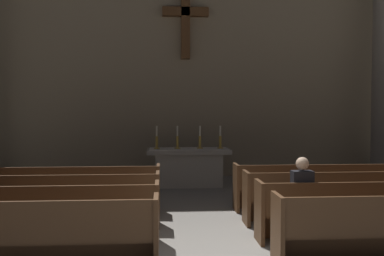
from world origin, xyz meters
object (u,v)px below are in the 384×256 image
(lone_worshipper, at_px, (300,197))
(candlestick_inner_right, at_px, (200,141))
(candlestick_inner_left, at_px, (177,141))
(pew_left_row_2, at_px, (25,216))
(pew_left_row_3, at_px, (44,201))
(candlestick_outer_right, at_px, (220,141))
(pew_right_row_3, at_px, (353,196))
(pew_right_row_4, at_px, (331,186))
(pew_left_row_4, at_px, (59,190))
(altar, at_px, (189,166))
(candlestick_outer_left, at_px, (157,142))
(pew_right_row_2, at_px, (383,210))

(lone_worshipper, bearing_deg, candlestick_inner_right, 102.91)
(lone_worshipper, bearing_deg, candlestick_inner_left, 109.32)
(pew_left_row_2, height_order, pew_left_row_3, same)
(pew_left_row_2, distance_m, candlestick_outer_right, 6.18)
(pew_left_row_3, height_order, pew_right_row_3, same)
(pew_left_row_3, bearing_deg, pew_left_row_2, -90.00)
(pew_left_row_2, height_order, pew_right_row_4, same)
(pew_left_row_2, bearing_deg, pew_right_row_3, 10.76)
(pew_left_row_4, distance_m, pew_right_row_3, 5.57)
(pew_left_row_4, xyz_separation_m, candlestick_inner_left, (2.44, 2.90, 0.72))
(altar, bearing_deg, lone_worshipper, -73.83)
(candlestick_inner_right, bearing_deg, candlestick_outer_right, 0.00)
(pew_right_row_4, relative_size, candlestick_outer_left, 6.52)
(pew_left_row_2, xyz_separation_m, pew_right_row_4, (5.47, 2.08, 0.00))
(pew_right_row_4, bearing_deg, pew_left_row_2, -159.19)
(pew_left_row_3, distance_m, candlestick_inner_right, 5.02)
(pew_left_row_3, distance_m, pew_right_row_4, 5.57)
(pew_left_row_2, xyz_separation_m, candlestick_inner_right, (3.04, 4.98, 0.72))
(pew_right_row_4, distance_m, candlestick_inner_right, 3.85)
(pew_left_row_4, xyz_separation_m, pew_right_row_4, (5.47, 0.00, 0.00))
(candlestick_inner_right, bearing_deg, pew_left_row_4, -136.33)
(candlestick_inner_left, relative_size, lone_worshipper, 0.46)
(pew_left_row_2, xyz_separation_m, altar, (2.74, 4.98, 0.06))
(pew_right_row_4, relative_size, candlestick_inner_left, 6.52)
(candlestick_outer_left, distance_m, candlestick_inner_left, 0.55)
(pew_right_row_3, relative_size, candlestick_outer_left, 6.52)
(candlestick_outer_left, distance_m, candlestick_inner_right, 1.15)
(pew_left_row_2, xyz_separation_m, candlestick_outer_left, (1.89, 4.98, 0.72))
(pew_right_row_2, distance_m, pew_right_row_4, 2.08)
(pew_left_row_4, height_order, pew_right_row_2, same)
(pew_right_row_4, bearing_deg, pew_right_row_3, -90.00)
(pew_left_row_4, distance_m, candlestick_outer_left, 3.53)
(pew_right_row_3, bearing_deg, pew_left_row_4, 169.24)
(altar, relative_size, lone_worshipper, 1.67)
(candlestick_inner_left, height_order, candlestick_inner_right, same)
(pew_right_row_4, bearing_deg, altar, 133.35)
(pew_left_row_4, relative_size, pew_right_row_3, 1.00)
(pew_left_row_3, bearing_deg, candlestick_outer_left, 64.41)
(pew_left_row_4, relative_size, candlestick_outer_left, 6.52)
(pew_left_row_3, xyz_separation_m, candlestick_outer_left, (1.89, 3.94, 0.72))
(candlestick_inner_left, bearing_deg, pew_left_row_2, -116.07)
(pew_left_row_2, height_order, altar, altar)
(candlestick_inner_right, bearing_deg, candlestick_inner_left, 180.00)
(pew_right_row_2, bearing_deg, candlestick_outer_right, 110.75)
(pew_right_row_2, xyz_separation_m, altar, (-2.74, 4.98, 0.06))
(pew_right_row_2, height_order, candlestick_outer_left, candlestick_outer_left)
(pew_left_row_4, bearing_deg, pew_right_row_2, -20.81)
(pew_left_row_3, bearing_deg, lone_worshipper, -13.50)
(pew_left_row_2, distance_m, candlestick_inner_right, 5.88)
(pew_right_row_4, distance_m, candlestick_inner_left, 4.26)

